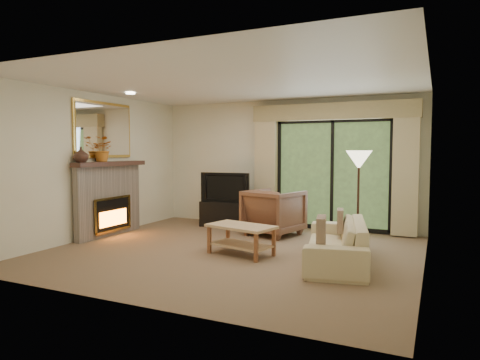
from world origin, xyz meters
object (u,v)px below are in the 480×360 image
at_px(sofa, 336,241).
at_px(coffee_table, 241,240).
at_px(armchair, 274,212).
at_px(media_console, 227,214).

bearing_deg(sofa, coffee_table, -95.03).
xyz_separation_m(sofa, coffee_table, (-1.40, -0.17, -0.07)).
height_order(armchair, coffee_table, armchair).
bearing_deg(coffee_table, sofa, 19.80).
bearing_deg(armchair, media_console, -3.81).
relative_size(sofa, coffee_table, 2.02).
distance_m(armchair, coffee_table, 1.65).
xyz_separation_m(armchair, coffee_table, (0.08, -1.64, -0.20)).
distance_m(media_console, coffee_table, 2.43).
distance_m(media_console, sofa, 3.28).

